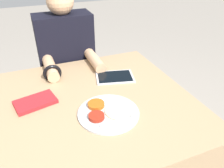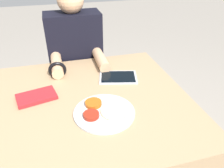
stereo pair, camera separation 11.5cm
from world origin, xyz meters
TOP-DOWN VIEW (x-y plane):
  - dining_table at (0.00, 0.00)m, footprint 1.06×0.98m
  - thali_tray at (0.05, -0.13)m, footprint 0.29×0.29m
  - red_notebook at (-0.26, 0.08)m, footprint 0.22×0.16m
  - tablet_device at (0.21, 0.17)m, footprint 0.26×0.21m
  - person_diner at (0.01, 0.60)m, footprint 0.39×0.47m

SIDE VIEW (x-z plane):
  - dining_table at x=0.00m, z-range 0.00..0.73m
  - person_diner at x=0.01m, z-range -0.04..1.16m
  - tablet_device at x=0.21m, z-range 0.73..0.74m
  - red_notebook at x=-0.26m, z-range 0.73..0.75m
  - thali_tray at x=0.05m, z-range 0.72..0.75m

